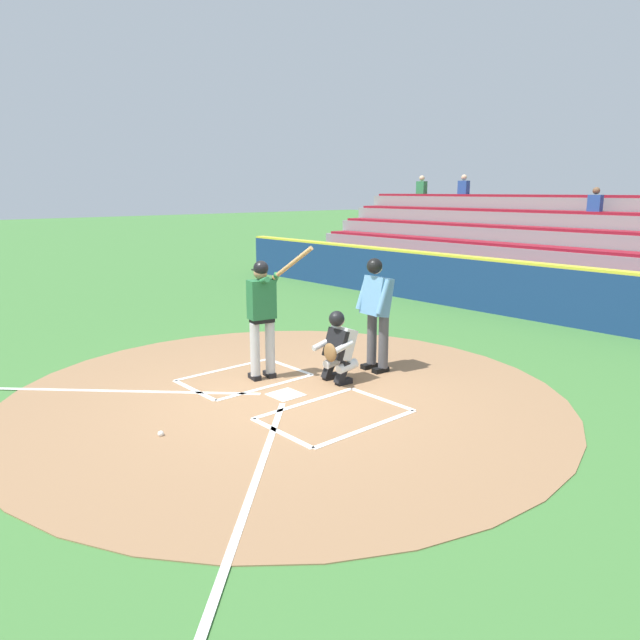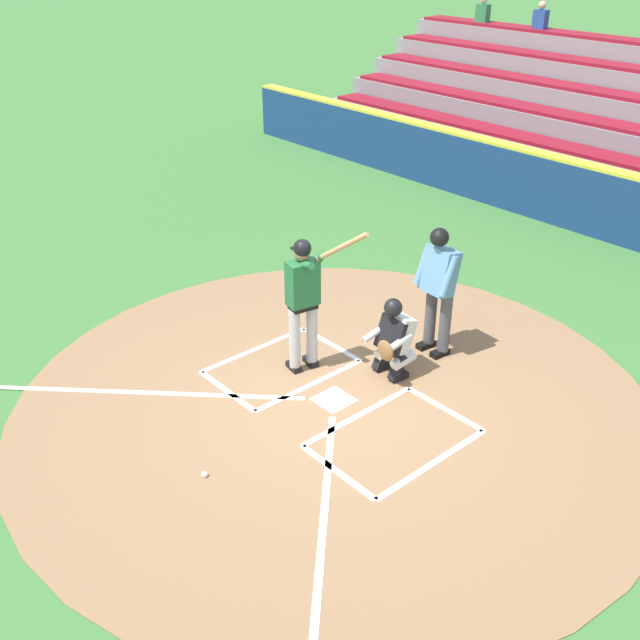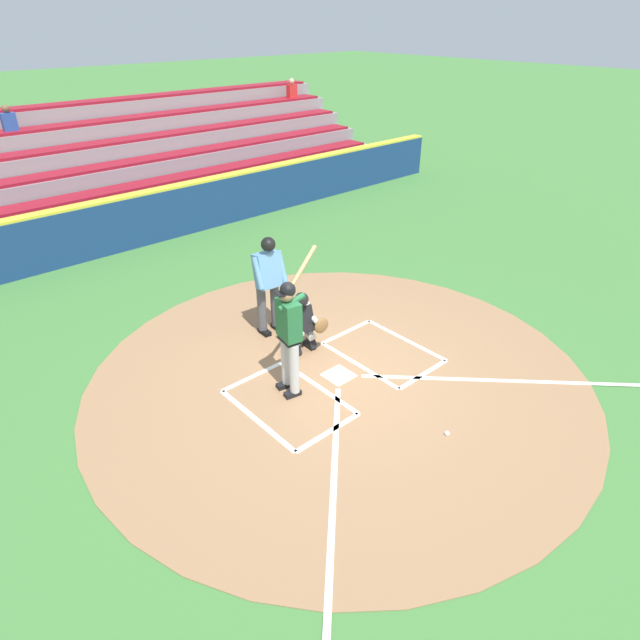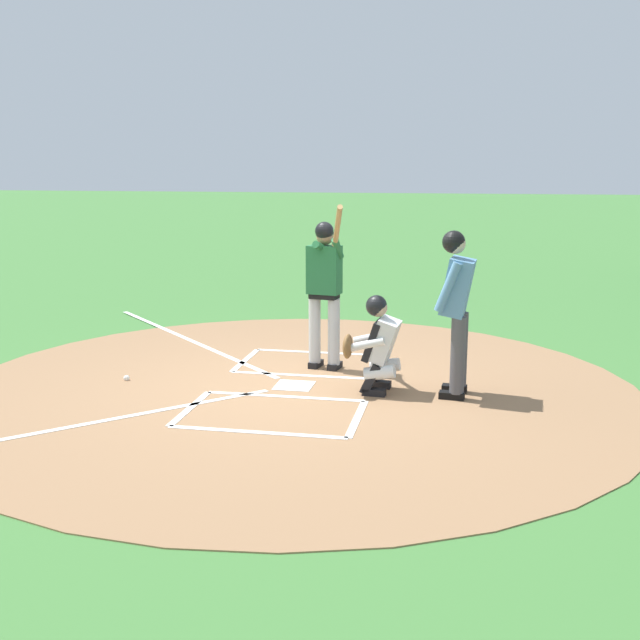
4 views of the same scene
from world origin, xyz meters
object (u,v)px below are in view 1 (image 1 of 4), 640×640
Objects in this scene: catcher at (338,345)px; plate_umpire at (376,307)px; baseball at (161,434)px; batter at (263,311)px.

plate_umpire is at bearing -88.12° from catcher.
catcher is 15.27× the size of baseball.
batter reaches higher than catcher.
catcher is 3.07m from baseball.
batter is 1.84m from plate_umpire.
plate_umpire is (0.03, -0.87, 0.49)m from catcher.
plate_umpire is (-0.85, -1.64, -0.02)m from batter.
catcher is at bearing -88.25° from baseball.
catcher is 0.61× the size of plate_umpire.
baseball is at bearing 113.30° from batter.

